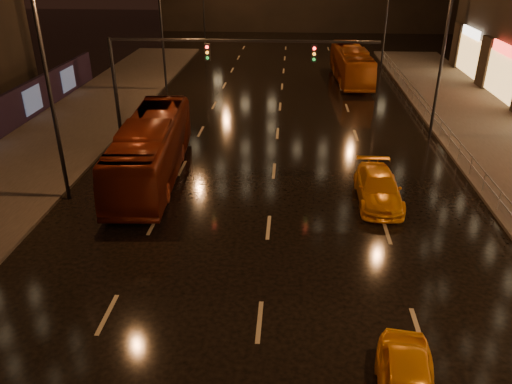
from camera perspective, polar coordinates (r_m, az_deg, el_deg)
ground at (r=30.48m, az=2.35°, el=5.46°), size 140.00×140.00×0.00m
sidewalk_left at (r=29.51m, az=-25.25°, el=2.29°), size 7.00×70.00×0.15m
traffic_signal at (r=29.70m, az=-7.59°, el=14.23°), size 15.31×0.32×6.20m
railing_right at (r=29.81m, az=22.31°, el=4.81°), size 0.05×56.00×1.00m
bus_red at (r=26.06m, az=-11.90°, el=4.85°), size 3.35×11.27×3.10m
bus_curb at (r=46.14m, az=10.81°, el=14.15°), size 2.99×10.71×2.95m
taxi_far at (r=23.96m, az=13.79°, el=0.46°), size 1.98×4.79×1.38m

